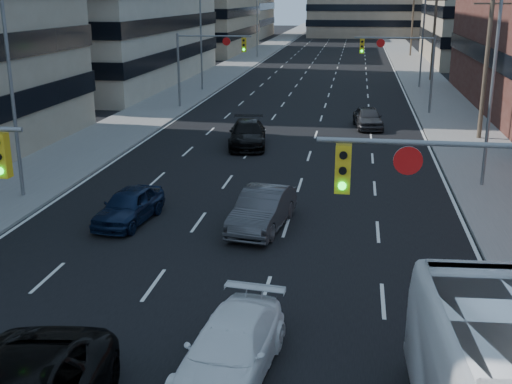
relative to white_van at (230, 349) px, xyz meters
The scene contains 21 objects.
road_surface 122.59m from the white_van, 90.75° to the left, with size 18.00×300.00×0.02m, color black.
sidewalk_left 123.28m from the white_van, 96.10° to the left, with size 5.00×300.00×0.15m, color slate.
sidewalk_right 122.98m from the white_van, 85.38° to the left, with size 5.00×300.00×0.15m, color slate.
office_left_far 96.33m from the white_van, 105.46° to the left, with size 20.00×30.00×16.00m, color gray.
bg_block_right 126.40m from the white_van, 76.07° to the left, with size 22.00×22.00×12.00m, color gray.
signal_near_right 6.91m from the white_van, ahead, with size 6.59×0.33×6.00m.
signal_far_left 38.87m from the white_van, 103.88° to the left, with size 6.09×0.33×6.00m.
signal_far_right 38.23m from the white_van, 80.80° to the left, with size 6.09×0.33×6.00m.
utility_pole_block 30.90m from the white_van, 69.65° to the left, with size 2.20×0.28×11.00m.
utility_pole_midblock 59.74m from the white_van, 79.74° to the left, with size 2.20×0.28×11.00m.
utility_pole_distant 89.35m from the white_van, 83.18° to the left, with size 2.20×0.28×11.00m.
streetlight_left_near 17.88m from the white_van, 133.51° to the left, with size 2.03×0.22×9.00m.
streetlight_left_mid 49.24m from the white_van, 104.09° to the left, with size 2.03×0.22×9.00m.
streetlight_left_far 83.55m from the white_van, 98.23° to the left, with size 2.03×0.22×9.00m.
streetlight_right_near 20.11m from the white_van, 63.56° to the left, with size 2.03×0.22×9.00m.
streetlight_right_far 53.47m from the white_van, 80.56° to the left, with size 2.03×0.22×9.00m.
white_van is the anchor object (origin of this frame).
sedan_blue 11.90m from the white_van, 121.25° to the left, with size 1.68×4.17×1.42m, color #0C1933.
sedan_grey_center 10.36m from the white_van, 94.06° to the left, with size 1.67×4.78×1.57m, color #39393C.
sedan_black_far 24.80m from the white_van, 98.63° to the left, with size 2.18×5.37×1.56m, color black.
sedan_grey_right 31.60m from the white_van, 83.46° to the left, with size 1.75×4.36×1.49m, color #2E2E30.
Camera 1 is at (4.31, -5.95, 8.84)m, focal length 45.00 mm.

